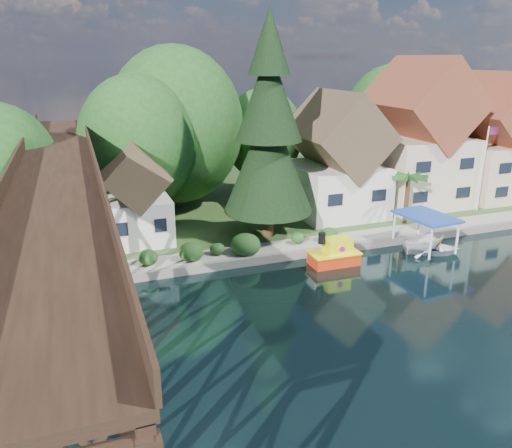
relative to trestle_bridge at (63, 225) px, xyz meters
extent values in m
plane|color=black|center=(16.00, -5.17, -5.35)|extent=(140.00, 140.00, 0.00)
cube|color=#2C4D1E|center=(16.00, 28.83, -5.10)|extent=(140.00, 52.00, 0.50)
cube|color=slate|center=(20.00, 2.83, -5.04)|extent=(60.00, 0.40, 0.62)
cube|color=gray|center=(22.00, 4.13, -4.82)|extent=(50.00, 2.60, 0.06)
cube|color=black|center=(0.00, -14.77, -1.35)|extent=(4.00, 0.36, 8.00)
cube|color=black|center=(0.00, -11.57, -1.35)|extent=(4.00, 0.36, 8.00)
cube|color=black|center=(0.00, -8.37, -1.35)|extent=(4.00, 0.36, 8.00)
cube|color=black|center=(0.00, -5.17, -1.35)|extent=(4.00, 0.36, 8.00)
cube|color=black|center=(0.00, -1.97, -1.35)|extent=(4.00, 0.36, 8.00)
cube|color=black|center=(0.00, 1.23, -1.35)|extent=(4.00, 0.36, 8.00)
cube|color=black|center=(0.00, 4.43, -1.35)|extent=(4.00, 0.36, 8.00)
cube|color=black|center=(0.00, 7.63, -1.35)|extent=(4.00, 0.36, 8.00)
cube|color=black|center=(0.00, 10.83, -1.35)|extent=(4.00, 0.36, 8.00)
cube|color=black|center=(0.00, 14.03, -1.35)|extent=(4.00, 0.36, 8.00)
cube|color=black|center=(0.00, 17.23, -1.35)|extent=(4.00, 0.36, 8.00)
cube|color=black|center=(0.00, 20.43, -1.35)|extent=(4.00, 0.36, 8.00)
cube|color=black|center=(-1.75, 0.83, 2.70)|extent=(0.35, 44.00, 0.35)
cube|color=black|center=(1.75, 0.83, 2.70)|extent=(0.35, 44.00, 0.35)
cube|color=black|center=(0.00, 0.83, 3.00)|extent=(4.00, 44.00, 0.30)
cube|color=black|center=(-2.00, 0.83, 3.55)|extent=(0.12, 44.00, 0.80)
cube|color=black|center=(2.00, 0.83, 3.55)|extent=(0.12, 44.00, 0.80)
cube|color=white|center=(23.00, 10.83, -2.60)|extent=(7.50, 8.00, 4.50)
cube|color=#4B3928|center=(23.00, 10.83, 2.35)|extent=(7.64, 8.64, 7.64)
cube|color=black|center=(20.90, 6.79, -2.37)|extent=(1.35, 0.08, 1.00)
cube|color=black|center=(25.10, 6.79, -2.37)|extent=(1.35, 0.08, 1.00)
cube|color=beige|center=(32.00, 11.33, -1.60)|extent=(8.50, 8.50, 6.50)
cube|color=brown|center=(32.00, 11.33, 4.71)|extent=(8.65, 9.18, 8.65)
cube|color=black|center=(29.62, 7.04, -1.27)|extent=(1.53, 0.08, 1.00)
cube|color=black|center=(34.38, 7.04, -1.27)|extent=(1.53, 0.08, 1.00)
cube|color=beige|center=(41.00, 10.83, -2.10)|extent=(8.00, 8.00, 5.50)
cube|color=brown|center=(41.00, 10.83, 3.53)|extent=(8.15, 8.64, 8.15)
cube|color=black|center=(38.76, 6.79, -1.82)|extent=(1.44, 0.08, 1.00)
cube|color=white|center=(5.00, 9.33, -3.10)|extent=(5.00, 5.00, 3.50)
cube|color=#4B3928|center=(5.00, 9.33, 0.45)|extent=(5.09, 5.40, 5.09)
cube|color=black|center=(3.60, 6.79, -2.92)|extent=(0.90, 0.08, 1.00)
cube|color=black|center=(6.40, 6.79, -2.92)|extent=(0.90, 0.08, 1.00)
cylinder|color=#382314|center=(6.00, 13.83, -2.60)|extent=(0.50, 0.50, 4.50)
ellipsoid|color=#1A4117|center=(6.00, 13.83, 2.15)|extent=(4.40, 4.40, 5.06)
cylinder|color=#382314|center=(10.00, 17.83, -2.37)|extent=(0.50, 0.50, 4.95)
ellipsoid|color=#1A4117|center=(10.00, 17.83, 2.85)|extent=(5.00, 5.00, 5.75)
cylinder|color=#382314|center=(19.00, 18.83, -2.82)|extent=(0.50, 0.50, 4.05)
ellipsoid|color=#1A4117|center=(19.00, 18.83, 1.45)|extent=(4.00, 4.00, 4.60)
cylinder|color=#382314|center=(34.00, 18.83, -2.60)|extent=(0.50, 0.50, 4.50)
ellipsoid|color=#1A4117|center=(34.00, 18.83, 2.15)|extent=(4.60, 4.60, 5.29)
cylinder|color=#382314|center=(42.00, 14.83, -3.05)|extent=(0.50, 0.50, 3.60)
ellipsoid|color=#1A4117|center=(42.00, 14.83, 0.75)|extent=(3.80, 3.80, 4.37)
cylinder|color=#382314|center=(-4.00, 9.83, -2.82)|extent=(0.50, 0.50, 4.05)
ellipsoid|color=#1A4117|center=(-4.00, 9.83, 1.45)|extent=(4.00, 4.00, 4.60)
ellipsoid|color=#1B4519|center=(8.00, 4.03, -4.08)|extent=(1.98, 1.98, 1.53)
ellipsoid|color=#1B4519|center=(10.00, 4.33, -4.25)|extent=(1.54, 1.54, 1.19)
ellipsoid|color=#1B4519|center=(12.00, 3.83, -4.00)|extent=(2.20, 2.20, 1.70)
ellipsoid|color=#1B4519|center=(5.00, 4.23, -4.17)|extent=(1.76, 1.76, 1.36)
ellipsoid|color=#1B4519|center=(16.50, 4.43, -4.25)|extent=(1.54, 1.54, 1.19)
ellipsoid|color=#1B4519|center=(19.00, 4.13, -4.17)|extent=(1.76, 1.76, 1.36)
cylinder|color=#382314|center=(14.99, 7.00, -3.26)|extent=(0.95, 0.95, 3.17)
cone|color=black|center=(14.99, 7.00, 1.50)|extent=(6.98, 6.98, 8.46)
cone|color=black|center=(14.99, 7.00, 6.26)|extent=(5.08, 5.08, 6.88)
cone|color=black|center=(14.99, 7.00, 9.96)|extent=(3.17, 3.17, 4.76)
cylinder|color=#382314|center=(27.44, 6.10, -2.91)|extent=(0.39, 0.39, 3.88)
ellipsoid|color=#174718|center=(27.44, 6.10, -0.79)|extent=(4.11, 4.11, 0.88)
cylinder|color=white|center=(36.08, 6.83, -0.92)|extent=(0.11, 0.11, 7.85)
cube|color=#A9110C|center=(36.70, 6.86, 2.55)|extent=(1.12, 0.11, 0.67)
cube|color=red|center=(17.76, 0.99, -4.95)|extent=(3.47, 1.88, 0.92)
cube|color=#F8F40D|center=(17.76, 0.99, -4.45)|extent=(3.58, 1.99, 0.11)
cube|color=#F8F40D|center=(17.99, 0.99, -3.97)|extent=(1.85, 1.40, 1.15)
cylinder|color=black|center=(16.72, 1.01, -3.22)|extent=(0.51, 0.51, 0.80)
cylinder|color=#B60E81|center=(17.98, 0.28, -3.97)|extent=(0.41, 0.10, 0.41)
cylinder|color=#B60E81|center=(18.00, 1.70, -3.97)|extent=(0.41, 0.10, 0.41)
cylinder|color=#B60E81|center=(18.91, 0.98, -3.97)|extent=(0.10, 0.41, 0.41)
imported|color=white|center=(25.84, 0.41, -4.91)|extent=(5.19, 4.66, 0.88)
imported|color=white|center=(25.41, 0.86, -4.64)|extent=(3.77, 1.70, 1.41)
cube|color=#1B47B0|center=(25.41, 0.86, -2.52)|extent=(3.51, 4.79, 0.17)
cylinder|color=white|center=(26.86, -1.00, -3.79)|extent=(0.17, 0.17, 2.55)
cylinder|color=white|center=(26.50, 2.95, -3.79)|extent=(0.17, 0.17, 2.55)
cylinder|color=white|center=(24.32, -1.23, -3.79)|extent=(0.17, 0.17, 2.55)
cylinder|color=white|center=(23.96, 2.72, -3.79)|extent=(0.17, 0.17, 2.55)
imported|color=yellow|center=(26.83, 1.44, -4.68)|extent=(3.08, 2.86, 1.34)
camera|label=1|loc=(1.15, -28.36, 8.84)|focal=35.00mm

